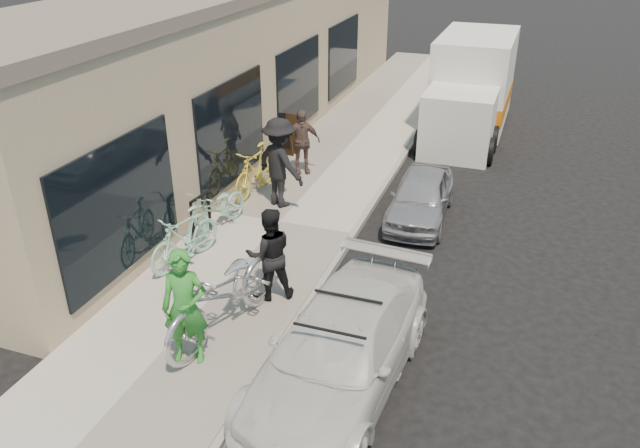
% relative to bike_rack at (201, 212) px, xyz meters
% --- Properties ---
extents(ground, '(120.00, 120.00, 0.00)m').
position_rel_bike_rack_xyz_m(ground, '(3.18, -1.92, -0.67)').
color(ground, black).
rests_on(ground, ground).
extents(sidewalk, '(3.00, 34.00, 0.15)m').
position_rel_bike_rack_xyz_m(sidewalk, '(1.18, 1.08, -0.60)').
color(sidewalk, '#AFA99E').
rests_on(sidewalk, ground).
extents(curb, '(0.12, 34.00, 0.13)m').
position_rel_bike_rack_xyz_m(curb, '(2.73, 1.08, -0.61)').
color(curb, gray).
rests_on(curb, ground).
extents(storefront, '(3.60, 20.00, 4.22)m').
position_rel_bike_rack_xyz_m(storefront, '(-2.06, 6.07, 1.45)').
color(storefront, tan).
rests_on(storefront, ground).
extents(bike_rack, '(0.11, 0.61, 0.87)m').
position_rel_bike_rack_xyz_m(bike_rack, '(0.00, 0.00, 0.00)').
color(bike_rack, black).
rests_on(bike_rack, sidewalk).
extents(sandwich_board, '(0.66, 0.66, 0.99)m').
position_rel_bike_rack_xyz_m(sandwich_board, '(-0.22, 4.74, -0.02)').
color(sandwich_board, '#301E0D').
rests_on(sandwich_board, sidewalk).
extents(sedan_white, '(1.98, 4.25, 1.24)m').
position_rel_bike_rack_xyz_m(sedan_white, '(3.77, -3.00, -0.07)').
color(sedan_white, silver).
rests_on(sedan_white, ground).
extents(sedan_silver, '(1.29, 2.98, 1.00)m').
position_rel_bike_rack_xyz_m(sedan_silver, '(3.79, 2.49, -0.17)').
color(sedan_silver, '#9F9EA3').
rests_on(sedan_silver, ground).
extents(moving_truck, '(2.08, 5.45, 2.67)m').
position_rel_bike_rack_xyz_m(moving_truck, '(3.96, 8.74, 0.51)').
color(moving_truck, silver).
rests_on(moving_truck, ground).
extents(tandem_bike, '(1.38, 2.70, 1.35)m').
position_rel_bike_rack_xyz_m(tandem_bike, '(1.87, -2.60, 0.15)').
color(tandem_bike, silver).
rests_on(tandem_bike, sidewalk).
extents(woman_rider, '(0.73, 0.59, 1.74)m').
position_rel_bike_rack_xyz_m(woman_rider, '(1.65, -3.34, 0.35)').
color(woman_rider, '#2E872D').
rests_on(woman_rider, sidewalk).
extents(man_standing, '(0.97, 0.92, 1.58)m').
position_rel_bike_rack_xyz_m(man_standing, '(2.10, -1.48, 0.27)').
color(man_standing, black).
rests_on(man_standing, sidewalk).
extents(cruiser_bike_a, '(0.85, 1.74, 1.01)m').
position_rel_bike_rack_xyz_m(cruiser_bike_a, '(0.22, -0.99, -0.02)').
color(cruiser_bike_a, '#89CDB5').
rests_on(cruiser_bike_a, sidewalk).
extents(cruiser_bike_b, '(0.90, 1.82, 0.91)m').
position_rel_bike_rack_xyz_m(cruiser_bike_b, '(0.17, 0.33, -0.07)').
color(cruiser_bike_b, '#89CDB5').
rests_on(cruiser_bike_b, sidewalk).
extents(cruiser_bike_c, '(0.65, 1.83, 1.08)m').
position_rel_bike_rack_xyz_m(cruiser_bike_c, '(0.12, 2.26, 0.02)').
color(cruiser_bike_c, gold).
rests_on(cruiser_bike_c, sidewalk).
extents(bystander_a, '(1.43, 1.18, 1.93)m').
position_rel_bike_rack_xyz_m(bystander_a, '(0.89, 1.84, 0.44)').
color(bystander_a, black).
rests_on(bystander_a, sidewalk).
extents(bystander_b, '(0.97, 0.81, 1.55)m').
position_rel_bike_rack_xyz_m(bystander_b, '(0.66, 3.70, 0.25)').
color(bystander_b, brown).
rests_on(bystander_b, sidewalk).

